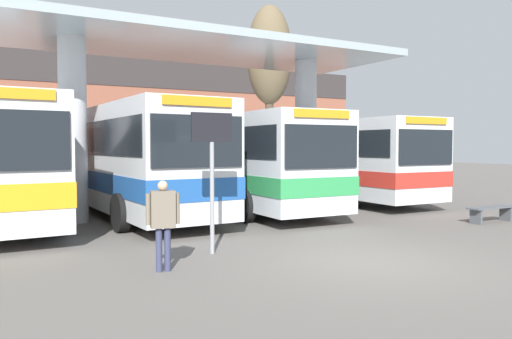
% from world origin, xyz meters
% --- Properties ---
extents(ground_plane, '(100.00, 100.00, 0.00)m').
position_xyz_m(ground_plane, '(0.00, 0.00, 0.00)').
color(ground_plane, '#605B56').
extents(townhouse_backdrop, '(40.00, 0.58, 8.00)m').
position_xyz_m(townhouse_backdrop, '(0.00, 25.36, 4.66)').
color(townhouse_backdrop, brown).
rests_on(townhouse_backdrop, ground_plane).
extents(station_canopy, '(13.14, 5.08, 5.58)m').
position_xyz_m(station_canopy, '(0.00, 7.89, 4.65)').
color(station_canopy, silver).
rests_on(station_canopy, ground_plane).
extents(transit_bus_center_bay, '(3.13, 10.61, 3.42)m').
position_xyz_m(transit_bus_center_bay, '(-2.18, 8.86, 1.90)').
color(transit_bus_center_bay, silver).
rests_on(transit_bus_center_bay, ground_plane).
extents(transit_bus_right_bay, '(2.91, 10.75, 3.22)m').
position_xyz_m(transit_bus_right_bay, '(1.59, 8.77, 1.80)').
color(transit_bus_right_bay, silver).
rests_on(transit_bus_right_bay, ground_plane).
extents(transit_bus_far_right_bay, '(2.97, 12.40, 3.19)m').
position_xyz_m(transit_bus_far_right_bay, '(6.30, 10.31, 1.79)').
color(transit_bus_far_right_bay, silver).
rests_on(transit_bus_far_right_bay, ground_plane).
extents(waiting_bench_mid_platform, '(1.68, 0.44, 0.46)m').
position_xyz_m(waiting_bench_mid_platform, '(6.55, 2.01, 0.34)').
color(waiting_bench_mid_platform, '#4C5156').
rests_on(waiting_bench_mid_platform, ground_plane).
extents(info_sign_platform, '(0.90, 0.09, 2.91)m').
position_xyz_m(info_sign_platform, '(-2.28, 2.10, 2.08)').
color(info_sign_platform, gray).
rests_on(info_sign_platform, ground_plane).
extents(pedestrian_waiting, '(0.60, 0.31, 1.62)m').
position_xyz_m(pedestrian_waiting, '(-3.64, 1.19, 0.99)').
color(pedestrian_waiting, '#333856').
rests_on(pedestrian_waiting, ground_plane).
extents(poplar_tree_behind_right, '(2.32, 2.32, 9.45)m').
position_xyz_m(poplar_tree_behind_right, '(6.70, 14.98, 6.76)').
color(poplar_tree_behind_right, '#473A2B').
rests_on(poplar_tree_behind_right, ground_plane).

